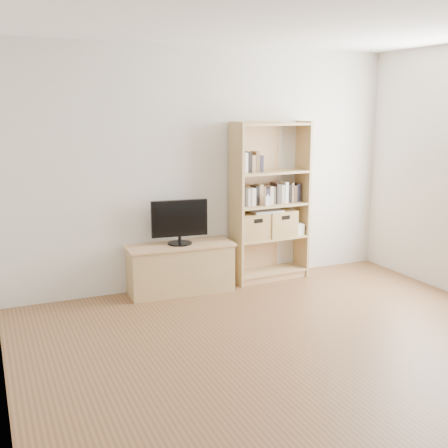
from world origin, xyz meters
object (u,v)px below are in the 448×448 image
tv_stand (180,269)px  basket_left (252,226)px  bookshelf (270,202)px  television (179,222)px  basket_right (278,223)px  laptop (266,211)px  baby_monitor (267,201)px

tv_stand → basket_left: size_ratio=3.13×
bookshelf → television: bookshelf is taller
tv_stand → basket_right: 1.28m
bookshelf → basket_right: bookshelf is taller
bookshelf → television: 1.12m
tv_stand → laptop: 1.19m
television → baby_monitor: (1.01, -0.06, 0.17)m
basket_right → baby_monitor: bearing=-158.0°
tv_stand → television: television is taller
baby_monitor → basket_right: bearing=27.1°
basket_right → laptop: laptop is taller
television → basket_left: television is taller
basket_left → laptop: (0.18, 0.00, 0.16)m
basket_left → basket_right: bearing=-0.5°
bookshelf → television: size_ratio=3.01×
laptop → television: bearing=-175.4°
tv_stand → basket_left: bearing=4.3°
tv_stand → baby_monitor: baby_monitor is taller
laptop → basket_left: bearing=-176.3°
bookshelf → tv_stand: bearing=178.9°
bookshelf → laptop: (-0.06, -0.02, -0.10)m
tv_stand → laptop: size_ratio=3.19×
bookshelf → television: (-1.11, -0.05, -0.14)m
television → baby_monitor: television is taller
television → laptop: bearing=7.9°
basket_right → laptop: 0.23m
tv_stand → baby_monitor: (1.01, -0.06, 0.68)m
tv_stand → baby_monitor: bearing=-0.9°
bookshelf → baby_monitor: bearing=-135.0°
baby_monitor → basket_left: 0.33m
bookshelf → laptop: 0.11m
baby_monitor → basket_right: baby_monitor is taller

